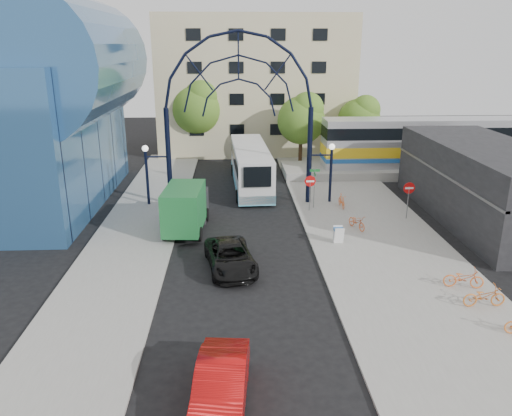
{
  "coord_description": "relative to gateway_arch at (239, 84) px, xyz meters",
  "views": [
    {
      "loc": [
        -0.47,
        -20.76,
        11.17
      ],
      "look_at": [
        0.8,
        6.0,
        2.33
      ],
      "focal_mm": 35.0,
      "sensor_mm": 36.0,
      "label": 1
    }
  ],
  "objects": [
    {
      "name": "black_suv",
      "position": [
        -0.67,
        -11.06,
        -7.87
      ],
      "size": [
        3.04,
        5.23,
        1.37
      ],
      "primitive_type": "imported",
      "rotation": [
        0.0,
        0.0,
        0.16
      ],
      "color": "black",
      "rests_on": "ground"
    },
    {
      "name": "green_truck",
      "position": [
        -3.41,
        -5.12,
        -7.07
      ],
      "size": [
        2.61,
        6.04,
        2.98
      ],
      "rotation": [
        0.0,
        0.0,
        -0.07
      ],
      "color": "black",
      "rests_on": "ground"
    },
    {
      "name": "ground",
      "position": [
        0.0,
        -14.0,
        -8.56
      ],
      "size": [
        120.0,
        120.0,
        0.0
      ],
      "primitive_type": "plane",
      "color": "black",
      "rests_on": "ground"
    },
    {
      "name": "commercial_block_east",
      "position": [
        16.0,
        -4.0,
        -6.06
      ],
      "size": [
        6.0,
        16.0,
        5.0
      ],
      "primitive_type": "cube",
      "color": "black",
      "rests_on": "ground"
    },
    {
      "name": "stop_sign",
      "position": [
        4.8,
        -2.0,
        -6.56
      ],
      "size": [
        0.8,
        0.07,
        2.5
      ],
      "color": "slate",
      "rests_on": "sidewalk_east"
    },
    {
      "name": "sidewalk_east",
      "position": [
        8.0,
        -10.0,
        -8.5
      ],
      "size": [
        8.0,
        56.0,
        0.12
      ],
      "primitive_type": "cube",
      "color": "gray",
      "rests_on": "ground"
    },
    {
      "name": "tree_north_b",
      "position": [
        -3.88,
        15.93,
        -3.29
      ],
      "size": [
        5.12,
        5.12,
        8.0
      ],
      "color": "#382314",
      "rests_on": "ground"
    },
    {
      "name": "city_bus",
      "position": [
        0.96,
        4.79,
        -6.83
      ],
      "size": [
        3.23,
        12.11,
        3.29
      ],
      "rotation": [
        0.0,
        0.0,
        0.04
      ],
      "color": "silver",
      "rests_on": "ground"
    },
    {
      "name": "bike_far_a",
      "position": [
        10.39,
        -13.86,
        -7.95
      ],
      "size": [
        1.95,
        1.0,
        0.98
      ],
      "primitive_type": "imported",
      "rotation": [
        0.0,
        0.0,
        1.37
      ],
      "color": "orange",
      "rests_on": "sidewalk_east"
    },
    {
      "name": "tree_north_a",
      "position": [
        6.12,
        11.93,
        -3.95
      ],
      "size": [
        4.48,
        4.48,
        7.0
      ],
      "color": "#382314",
      "rests_on": "ground"
    },
    {
      "name": "gateway_arch",
      "position": [
        0.0,
        0.0,
        0.0
      ],
      "size": [
        13.64,
        0.44,
        12.1
      ],
      "color": "black",
      "rests_on": "ground"
    },
    {
      "name": "tree_north_c",
      "position": [
        12.12,
        13.93,
        -4.28
      ],
      "size": [
        4.16,
        4.16,
        6.5
      ],
      "color": "#382314",
      "rests_on": "ground"
    },
    {
      "name": "sandwich_board",
      "position": [
        5.6,
        -8.02,
        -7.81
      ],
      "size": [
        0.55,
        0.61,
        0.99
      ],
      "color": "white",
      "rests_on": "sidewalk_east"
    },
    {
      "name": "train_platform",
      "position": [
        20.0,
        8.0,
        -8.16
      ],
      "size": [
        32.0,
        5.0,
        0.8
      ],
      "primitive_type": "cube",
      "color": "gray",
      "rests_on": "ground"
    },
    {
      "name": "do_not_enter_sign",
      "position": [
        11.0,
        -4.0,
        -6.58
      ],
      "size": [
        0.76,
        0.07,
        2.48
      ],
      "color": "slate",
      "rests_on": "sidewalk_east"
    },
    {
      "name": "plaza_west",
      "position": [
        -6.5,
        -8.0,
        -8.5
      ],
      "size": [
        5.0,
        50.0,
        0.12
      ],
      "primitive_type": "cube",
      "color": "gray",
      "rests_on": "ground"
    },
    {
      "name": "transit_hall",
      "position": [
        -15.3,
        1.0,
        -1.86
      ],
      "size": [
        16.5,
        18.0,
        14.5
      ],
      "color": "#2B5686",
      "rests_on": "ground"
    },
    {
      "name": "street_name_sign",
      "position": [
        5.2,
        -1.4,
        -6.43
      ],
      "size": [
        0.7,
        0.7,
        2.8
      ],
      "color": "slate",
      "rests_on": "sidewalk_east"
    },
    {
      "name": "bike_near_a",
      "position": [
        7.24,
        -5.74,
        -7.99
      ],
      "size": [
        1.15,
        1.8,
        0.89
      ],
      "primitive_type": "imported",
      "rotation": [
        0.0,
        0.0,
        0.36
      ],
      "color": "orange",
      "rests_on": "sidewalk_east"
    },
    {
      "name": "bike_near_b",
      "position": [
        7.19,
        -1.4,
        -7.97
      ],
      "size": [
        0.52,
        1.58,
        0.94
      ],
      "primitive_type": "imported",
      "rotation": [
        0.0,
        0.0,
        0.05
      ],
      "color": "orange",
      "rests_on": "sidewalk_east"
    },
    {
      "name": "train_car",
      "position": [
        20.0,
        8.0,
        -5.66
      ],
      "size": [
        25.1,
        3.05,
        4.2
      ],
      "color": "#B7B7BC",
      "rests_on": "train_platform"
    },
    {
      "name": "bike_far_c",
      "position": [
        10.5,
        -15.67,
        -7.94
      ],
      "size": [
        1.89,
        0.66,
        0.99
      ],
      "primitive_type": "imported",
      "rotation": [
        0.0,
        0.0,
        1.57
      ],
      "color": "#CC6C28",
      "rests_on": "sidewalk_east"
    },
    {
      "name": "red_sedan",
      "position": [
        -0.97,
        -21.39,
        -7.79
      ],
      "size": [
        2.02,
        4.76,
        1.53
      ],
      "primitive_type": "imported",
      "rotation": [
        0.0,
        0.0,
        -0.09
      ],
      "color": "#A70A0A",
      "rests_on": "ground"
    },
    {
      "name": "apartment_block",
      "position": [
        2.0,
        20.97,
        -1.55
      ],
      "size": [
        20.0,
        12.1,
        14.0
      ],
      "color": "#CAB88C",
      "rests_on": "ground"
    }
  ]
}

